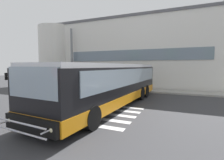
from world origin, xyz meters
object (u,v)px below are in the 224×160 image
Objects in this scene: bus_main_foreground at (112,85)px; passenger_near_column at (72,79)px; passenger_by_doorway at (81,79)px; entry_support_column at (72,57)px; safety_bollard_yellow at (142,88)px; passenger_at_curb_edge at (86,79)px.

passenger_near_column is (-8.09, 6.74, -0.26)m from bus_main_foreground.
bus_main_foreground reaches higher than passenger_by_doorway.
passenger_by_doorway is at bearing 13.48° from passenger_near_column.
passenger_near_column is 1.00× the size of passenger_by_doorway.
entry_support_column is at bearing 156.40° from passenger_by_doorway.
passenger_by_doorway is (-7.06, 6.99, -0.26)m from bus_main_foreground.
entry_support_column reaches higher than safety_bollard_yellow.
bus_main_foreground is 9.23m from passenger_at_curb_edge.
entry_support_column is at bearing 127.35° from passenger_near_column.
passenger_near_column reaches higher than safety_bollard_yellow.
passenger_at_curb_edge is at bearing 131.94° from bus_main_foreground.
passenger_at_curb_edge reaches higher than safety_bollard_yellow.
bus_main_foreground reaches higher than passenger_near_column.
passenger_near_column is 1.06m from passenger_by_doorway.
passenger_near_column and passenger_by_doorway have the same top height.
passenger_at_curb_edge is at bearing 3.54° from passenger_near_column.
passenger_at_curb_edge is (1.92, 0.12, 0.03)m from passenger_near_column.
safety_bollard_yellow is at bearing -7.42° from passenger_by_doorway.
passenger_near_column is 1.00× the size of passenger_at_curb_edge.
safety_bollard_yellow is at bearing -10.72° from entry_support_column.
passenger_by_doorway is at bearing 172.58° from safety_bollard_yellow.
passenger_near_column is at bearing 175.07° from safety_bollard_yellow.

